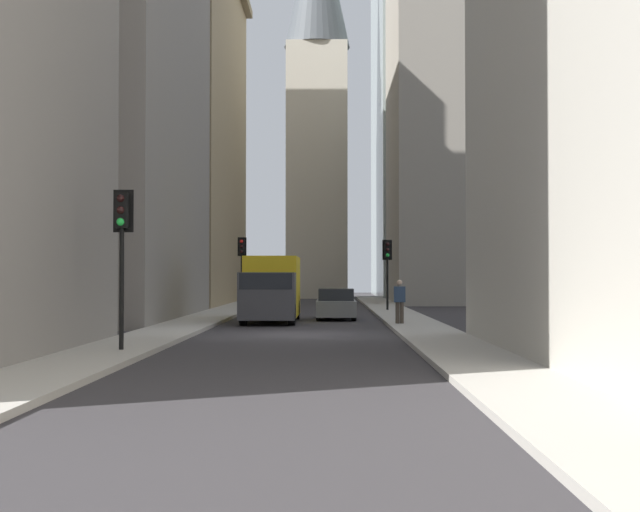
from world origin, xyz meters
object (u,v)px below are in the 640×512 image
object	(u,v)px
traffic_light_foreground	(122,231)
traffic_light_far_junction	(387,258)
delivery_truck	(271,288)
pedestrian	(400,300)
discarded_bottle	(398,320)
hatchback_grey	(336,305)
traffic_light_midblock	(242,256)

from	to	relation	value
traffic_light_foreground	traffic_light_far_junction	distance (m)	25.77
delivery_truck	pedestrian	distance (m)	6.17
traffic_light_far_junction	discarded_bottle	bearing A→B (deg)	177.98
pedestrian	discarded_bottle	bearing A→B (deg)	7.34
hatchback_grey	pedestrian	bearing A→B (deg)	-156.31
delivery_truck	traffic_light_far_junction	size ratio (longest dim) A/B	1.69
delivery_truck	pedestrian	world-z (taller)	delivery_truck
traffic_light_midblock	pedestrian	distance (m)	18.01
hatchback_grey	discarded_bottle	bearing A→B (deg)	-155.38
delivery_truck	traffic_light_far_junction	bearing A→B (deg)	-30.61
traffic_light_foreground	hatchback_grey	bearing A→B (deg)	-18.04
traffic_light_midblock	delivery_truck	bearing A→B (deg)	-168.39
hatchback_grey	pedestrian	world-z (taller)	pedestrian
traffic_light_foreground	traffic_light_midblock	world-z (taller)	traffic_light_midblock
hatchback_grey	pedestrian	distance (m)	6.13
traffic_light_far_junction	pedestrian	xyz separation A→B (m)	(-12.76, 0.40, -1.87)
traffic_light_midblock	discarded_bottle	distance (m)	17.81
hatchback_grey	traffic_light_far_junction	size ratio (longest dim) A/B	1.13
hatchback_grey	traffic_light_foreground	bearing A→B (deg)	161.96
delivery_truck	traffic_light_foreground	world-z (taller)	traffic_light_foreground
traffic_light_foreground	pedestrian	size ratio (longest dim) A/B	2.40
hatchback_grey	discarded_bottle	world-z (taller)	hatchback_grey
delivery_truck	traffic_light_foreground	xyz separation A→B (m)	(-14.79, 2.80, 1.69)
traffic_light_foreground	discarded_bottle	size ratio (longest dim) A/B	15.19
delivery_truck	traffic_light_midblock	bearing A→B (deg)	11.61
hatchback_grey	traffic_light_foreground	distance (m)	18.24
delivery_truck	hatchback_grey	xyz separation A→B (m)	(2.40, -2.80, -0.80)
traffic_light_far_junction	traffic_light_foreground	bearing A→B (deg)	160.86
pedestrian	hatchback_grey	bearing A→B (deg)	23.69
traffic_light_far_junction	pedestrian	distance (m)	12.91
traffic_light_far_junction	discarded_bottle	size ratio (longest dim) A/B	14.14
traffic_light_foreground	pedestrian	bearing A→B (deg)	-34.82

